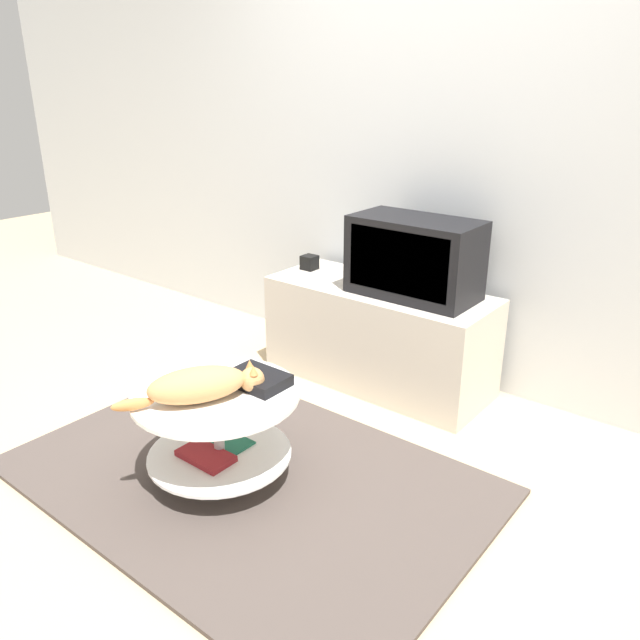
{
  "coord_description": "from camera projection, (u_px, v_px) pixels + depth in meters",
  "views": [
    {
      "loc": [
        1.63,
        -1.55,
        1.6
      ],
      "look_at": [
        0.01,
        0.48,
        0.59
      ],
      "focal_mm": 35.0,
      "sensor_mm": 36.0,
      "label": 1
    }
  ],
  "objects": [
    {
      "name": "dvd_box",
      "position": [
        258.0,
        379.0,
        2.56
      ],
      "size": [
        0.25,
        0.17,
        0.05
      ],
      "color": "black",
      "rests_on": "coffee_table"
    },
    {
      "name": "tv_stand",
      "position": [
        378.0,
        335.0,
        3.43
      ],
      "size": [
        1.24,
        0.49,
        0.55
      ],
      "color": "beige",
      "rests_on": "ground_plane"
    },
    {
      "name": "cat",
      "position": [
        201.0,
        385.0,
        2.43
      ],
      "size": [
        0.36,
        0.53,
        0.14
      ],
      "rotation": [
        0.0,
        0.0,
        1.04
      ],
      "color": "tan",
      "rests_on": "coffee_table"
    },
    {
      "name": "speaker",
      "position": [
        309.0,
        262.0,
        3.64
      ],
      "size": [
        0.08,
        0.08,
        0.08
      ],
      "color": "black",
      "rests_on": "tv_stand"
    },
    {
      "name": "wall_back",
      "position": [
        434.0,
        139.0,
        3.25
      ],
      "size": [
        8.0,
        0.05,
        2.6
      ],
      "color": "silver",
      "rests_on": "ground_plane"
    },
    {
      "name": "ground_plane",
      "position": [
        248.0,
        479.0,
        2.66
      ],
      "size": [
        12.0,
        12.0,
        0.0
      ],
      "primitive_type": "plane",
      "color": "tan"
    },
    {
      "name": "rug",
      "position": [
        247.0,
        477.0,
        2.66
      ],
      "size": [
        1.97,
        1.32,
        0.02
      ],
      "color": "#4C423D",
      "rests_on": "ground_plane"
    },
    {
      "name": "tv",
      "position": [
        414.0,
        258.0,
        3.14
      ],
      "size": [
        0.64,
        0.34,
        0.4
      ],
      "color": "black",
      "rests_on": "tv_stand"
    },
    {
      "name": "coffee_table",
      "position": [
        217.0,
        424.0,
        2.56
      ],
      "size": [
        0.68,
        0.68,
        0.4
      ],
      "color": "#B2B2B7",
      "rests_on": "rug"
    }
  ]
}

